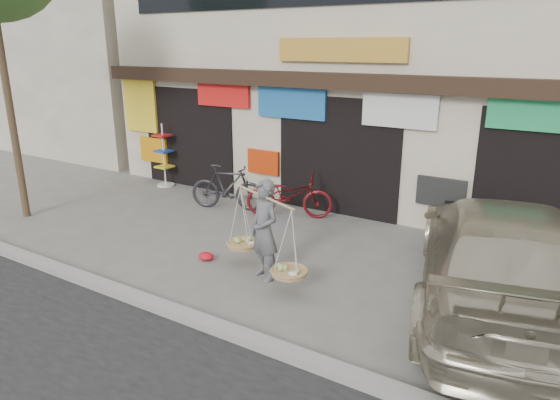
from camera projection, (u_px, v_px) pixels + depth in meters
The scene contains 10 objects.
ground at pixel (251, 266), 8.97m from camera, with size 70.00×70.00×0.00m, color slate.
kerb at pixel (173, 311), 7.33m from camera, with size 70.00×0.25×0.12m, color gray.
shophouse_block at pixel (388, 59), 13.15m from camera, with size 14.00×6.32×7.00m.
neighbor_west at pixel (79, 65), 20.55m from camera, with size 12.00×7.00×6.00m, color #C1B59F.
street_vendor at pixel (264, 234), 8.27m from camera, with size 1.86×1.12×1.72m.
bike_1 at pixel (227, 187), 11.91m from camera, with size 0.51×1.82×1.09m, color #29292E.
bike_2 at pixel (289, 195), 11.38m from camera, with size 0.69×1.98×1.04m, color #5F1013.
suv at pixel (502, 255), 7.35m from camera, with size 3.59×6.13×1.67m.
display_rack at pixel (164, 161), 13.87m from camera, with size 0.48×0.48×1.76m.
red_bag at pixel (206, 256), 9.21m from camera, with size 0.31×0.25×0.14m, color red.
Camera 1 is at (4.78, -6.70, 3.80)m, focal length 32.00 mm.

